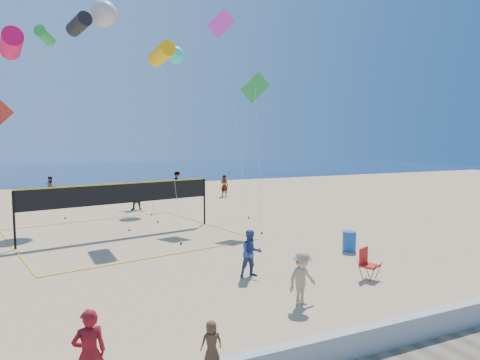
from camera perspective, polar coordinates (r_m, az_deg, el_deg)
name	(u,v)px	position (r m, az deg, el deg)	size (l,w,h in m)	color
ground	(223,319)	(11.98, -2.29, -18.08)	(120.00, 120.00, 0.00)	tan
ocean	(71,171)	(72.44, -21.57, 1.17)	(140.00, 50.00, 0.03)	navy
woman	(89,354)	(8.91, -19.46, -21.01)	(0.62, 0.41, 1.70)	maroon
toddler	(211,343)	(8.48, -3.83, -20.86)	(0.41, 0.27, 0.84)	brown
bystander_a	(251,253)	(15.12, 1.49, -9.75)	(0.81, 0.63, 1.66)	#32467E
bystander_b	(302,279)	(12.77, 8.28, -12.87)	(1.02, 0.58, 1.57)	tan
far_person_1	(136,196)	(30.29, -13.66, -2.04)	(1.80, 0.57, 1.94)	gray
far_person_2	(224,186)	(36.36, -2.11, -0.77)	(0.67, 0.44, 1.84)	gray
far_person_3	(51,188)	(37.87, -23.88, -0.97)	(0.90, 0.70, 1.85)	gray
far_person_4	(177,181)	(40.55, -8.38, -0.18)	(1.20, 0.69, 1.86)	gray
camp_chair	(367,261)	(15.59, 16.55, -10.37)	(0.74, 0.84, 1.18)	red
trash_barrel	(349,241)	(19.17, 14.36, -7.91)	(0.57, 0.57, 0.86)	#1A4DAB
volleyball_net	(121,199)	(22.22, -15.52, -2.47)	(11.54, 11.42, 2.64)	black
kite_0	(11,44)	(26.26, -28.19, 15.73)	(2.64, 7.45, 10.47)	#E50849
kite_1	(79,24)	(29.06, -20.67, 18.84)	(2.45, 6.74, 12.32)	black
kite_2	(162,54)	(24.11, -10.39, 16.20)	(1.05, 5.43, 9.92)	#FBB807
kite_4	(255,93)	(24.60, 2.07, 11.48)	(2.03, 3.17, 8.63)	green
kite_5	(222,33)	(28.83, -2.35, 18.99)	(1.72, 3.21, 13.12)	#F738DC
kite_6	(104,14)	(30.23, -17.72, 20.35)	(3.13, 5.82, 13.56)	beige
kite_7	(175,55)	(33.62, -8.61, 16.16)	(3.98, 5.81, 11.77)	#25E9DA
kite_8	(45,36)	(35.18, -24.57, 17.10)	(1.50, 7.74, 12.80)	green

